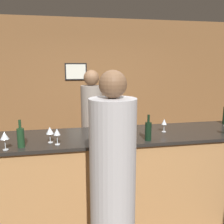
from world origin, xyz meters
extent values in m
plane|color=#4C3823|center=(0.00, 0.00, 0.00)|extent=(14.00, 14.00, 0.00)
cube|color=brown|center=(0.00, 2.41, 1.40)|extent=(8.00, 0.06, 2.80)
cube|color=black|center=(-0.40, 2.37, 1.75)|extent=(0.44, 0.02, 0.34)
cube|color=silver|center=(-0.40, 2.36, 1.75)|extent=(0.39, 0.00, 0.29)
cube|color=#B27F4C|center=(0.00, 0.00, 0.53)|extent=(3.58, 0.74, 1.06)
cube|color=black|center=(0.00, 0.00, 1.07)|extent=(3.64, 0.80, 0.04)
cylinder|color=gray|center=(-0.27, 0.81, 0.80)|extent=(0.32, 0.32, 1.60)
sphere|color=brown|center=(-0.27, 0.81, 1.71)|extent=(0.22, 0.22, 0.22)
cylinder|color=#B2B2B7|center=(-0.28, -0.83, 0.82)|extent=(0.39, 0.39, 1.64)
sphere|color=brown|center=(-0.28, -0.83, 1.75)|extent=(0.22, 0.22, 0.22)
cylinder|color=black|center=(0.21, -0.29, 1.19)|extent=(0.07, 0.07, 0.20)
cylinder|color=black|center=(0.21, -0.29, 1.33)|extent=(0.03, 0.03, 0.08)
cylinder|color=#19381E|center=(-1.10, -0.26, 1.19)|extent=(0.07, 0.07, 0.19)
cylinder|color=#19381E|center=(-1.10, -0.26, 1.33)|extent=(0.03, 0.03, 0.09)
cylinder|color=silver|center=(0.02, -0.34, 1.09)|extent=(0.05, 0.05, 0.00)
cylinder|color=silver|center=(0.02, -0.34, 1.13)|extent=(0.01, 0.01, 0.08)
cone|color=silver|center=(0.02, -0.34, 1.21)|extent=(0.07, 0.07, 0.08)
cylinder|color=silver|center=(-0.82, -0.17, 1.09)|extent=(0.05, 0.05, 0.00)
cylinder|color=silver|center=(-0.82, -0.17, 1.14)|extent=(0.01, 0.01, 0.09)
cone|color=silver|center=(-0.82, -0.17, 1.22)|extent=(0.08, 0.08, 0.07)
cylinder|color=silver|center=(-0.75, -0.25, 1.09)|extent=(0.05, 0.05, 0.00)
cylinder|color=silver|center=(-0.75, -0.25, 1.15)|extent=(0.01, 0.01, 0.10)
cone|color=silver|center=(-0.75, -0.25, 1.23)|extent=(0.07, 0.07, 0.07)
cylinder|color=silver|center=(0.52, 0.00, 1.09)|extent=(0.05, 0.05, 0.00)
cylinder|color=silver|center=(0.52, 0.00, 1.14)|extent=(0.01, 0.01, 0.09)
cone|color=silver|center=(0.52, 0.00, 1.22)|extent=(0.06, 0.06, 0.07)
cylinder|color=silver|center=(-1.23, -0.32, 1.09)|extent=(0.05, 0.05, 0.00)
cylinder|color=silver|center=(-1.23, -0.32, 1.15)|extent=(0.01, 0.01, 0.10)
cone|color=silver|center=(-1.23, -0.32, 1.24)|extent=(0.08, 0.08, 0.07)
camera|label=1|loc=(-0.67, -2.76, 1.91)|focal=40.00mm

